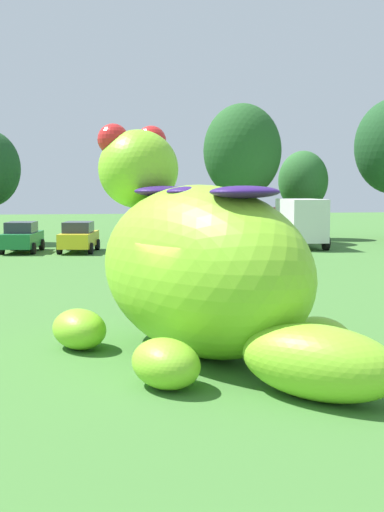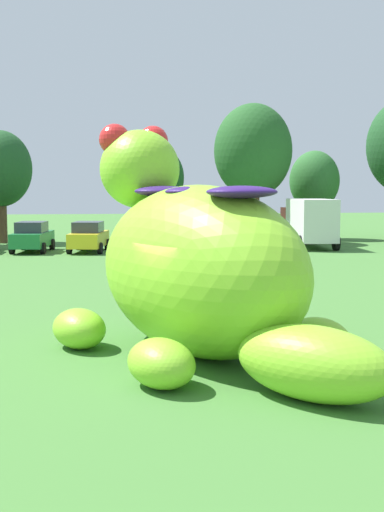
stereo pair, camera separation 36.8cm
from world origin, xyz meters
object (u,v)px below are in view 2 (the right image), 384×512
object	(u,v)px
car_yellow	(89,237)
car_blue	(150,235)
car_white	(205,235)
box_truck	(308,221)
giant_inflatable_creature	(199,267)
spectator_by_cars	(150,268)
car_green	(32,237)

from	to	relation	value
car_yellow	car_blue	xyz separation A→B (m)	(3.54, 0.72, 0.00)
car_white	box_truck	size ratio (longest dim) A/B	0.63
giant_inflatable_creature	spectator_by_cars	bearing A→B (deg)	93.18
car_blue	box_truck	world-z (taller)	box_truck
car_white	car_yellow	bearing A→B (deg)	-174.37
box_truck	car_blue	bearing A→B (deg)	-176.38
car_white	box_truck	bearing A→B (deg)	5.85
car_white	giant_inflatable_creature	bearing A→B (deg)	-98.74
car_yellow	box_truck	distance (m)	13.33
giant_inflatable_creature	car_blue	xyz separation A→B (m)	(0.54, 24.60, -1.04)
car_white	spectator_by_cars	world-z (taller)	car_white
giant_inflatable_creature	box_truck	xyz separation A→B (m)	(10.24, 25.21, -0.30)
box_truck	car_green	bearing A→B (deg)	-176.65
car_green	box_truck	xyz separation A→B (m)	(16.40, 0.96, 0.74)
car_blue	car_green	bearing A→B (deg)	-177.04
car_green	car_yellow	bearing A→B (deg)	-6.70
car_green	box_truck	distance (m)	16.45
car_white	spectator_by_cars	size ratio (longest dim) A/B	2.40
giant_inflatable_creature	spectator_by_cars	world-z (taller)	giant_inflatable_creature
spectator_by_cars	box_truck	bearing A→B (deg)	56.73
giant_inflatable_creature	car_green	distance (m)	25.04
car_white	box_truck	world-z (taller)	box_truck
car_yellow	car_blue	world-z (taller)	same
car_blue	box_truck	bearing A→B (deg)	3.62
car_yellow	spectator_by_cars	distance (m)	15.24
car_white	car_blue	bearing A→B (deg)	179.13
giant_inflatable_creature	car_blue	world-z (taller)	giant_inflatable_creature
giant_inflatable_creature	car_green	world-z (taller)	giant_inflatable_creature
car_green	car_blue	world-z (taller)	same
car_yellow	car_green	bearing A→B (deg)	173.30
giant_inflatable_creature	car_white	size ratio (longest dim) A/B	2.18
car_yellow	spectator_by_cars	size ratio (longest dim) A/B	2.52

